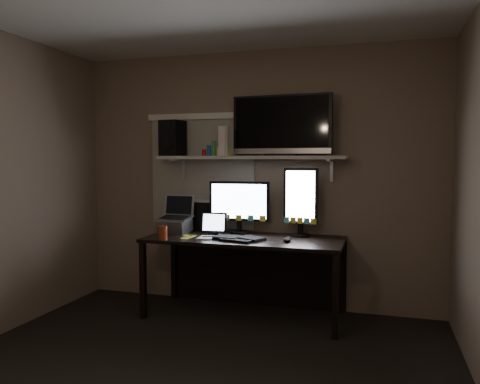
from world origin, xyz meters
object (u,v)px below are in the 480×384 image
at_px(mouse, 287,240).
at_px(laptop, 175,214).
at_px(monitor_landscape, 239,207).
at_px(cup, 163,233).
at_px(desk, 248,254).
at_px(monitor_portrait, 301,202).
at_px(keyboard, 239,238).
at_px(tv, 282,126).
at_px(speaker, 173,138).
at_px(tablet, 214,224).
at_px(game_console, 229,141).

bearing_deg(mouse, laptop, 175.37).
xyz_separation_m(monitor_landscape, cup, (-0.55, -0.55, -0.20)).
bearing_deg(desk, monitor_portrait, 11.62).
xyz_separation_m(keyboard, mouse, (0.44, 0.00, 0.01)).
height_order(mouse, tv, tv).
distance_m(desk, keyboard, 0.31).
relative_size(monitor_landscape, mouse, 5.69).
relative_size(tv, speaker, 2.68).
xyz_separation_m(monitor_portrait, laptop, (-1.21, -0.14, -0.14)).
xyz_separation_m(desk, tablet, (-0.31, -0.07, 0.29)).
bearing_deg(laptop, mouse, -6.37).
bearing_deg(monitor_landscape, mouse, -37.25).
bearing_deg(keyboard, game_console, 135.55).
height_order(monitor_landscape, cup, monitor_landscape).
height_order(mouse, game_console, game_console).
relative_size(mouse, tv, 0.11).
height_order(desk, monitor_landscape, monitor_landscape).
bearing_deg(laptop, desk, 6.81).
distance_m(desk, speaker, 1.36).
relative_size(monitor_portrait, speaker, 1.85).
xyz_separation_m(cup, speaker, (-0.13, 0.52, 0.87)).
bearing_deg(desk, cup, -146.95).
relative_size(mouse, speaker, 0.29).
distance_m(keyboard, speaker, 1.25).
relative_size(monitor_portrait, cup, 5.41).
xyz_separation_m(cup, tv, (0.96, 0.55, 0.97)).
bearing_deg(monitor_landscape, game_console, -176.80).
height_order(tablet, laptop, laptop).
height_order(keyboard, game_console, game_console).
relative_size(keyboard, tv, 0.48).
bearing_deg(desk, laptop, -176.63).
distance_m(desk, tablet, 0.43).
height_order(cup, tv, tv).
relative_size(desk, game_console, 6.40).
bearing_deg(mouse, game_console, 156.86).
height_order(laptop, tv, tv).
distance_m(monitor_landscape, keyboard, 0.45).
distance_m(monitor_portrait, tablet, 0.84).
bearing_deg(monitor_portrait, cup, -147.19).
relative_size(monitor_portrait, laptop, 1.81).
distance_m(keyboard, laptop, 0.76).
xyz_separation_m(desk, keyboard, (-0.01, -0.24, 0.19)).
height_order(monitor_portrait, speaker, speaker).
xyz_separation_m(desk, laptop, (-0.73, -0.04, 0.36)).
xyz_separation_m(monitor_portrait, keyboard, (-0.50, -0.34, -0.31)).
distance_m(monitor_portrait, mouse, 0.46).
distance_m(monitor_landscape, cup, 0.80).
bearing_deg(monitor_portrait, game_console, -172.64).
xyz_separation_m(mouse, game_console, (-0.65, 0.35, 0.87)).
bearing_deg(cup, monitor_landscape, 45.29).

